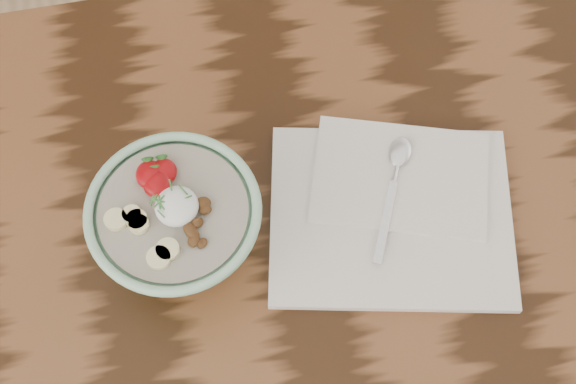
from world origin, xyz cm
name	(u,v)px	position (x,y,z in cm)	size (l,w,h in cm)	color
table	(304,298)	(0.00, 0.00, 65.70)	(160.00, 90.00, 75.00)	black
breakfast_bowl	(177,225)	(-13.50, 6.34, 81.50)	(19.29, 19.29, 12.62)	#9DD3AB
napkin	(393,208)	(12.04, 6.05, 75.75)	(33.22, 29.09, 1.78)	white
spoon	(397,169)	(13.43, 10.41, 77.15)	(8.89, 16.28, 0.89)	silver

